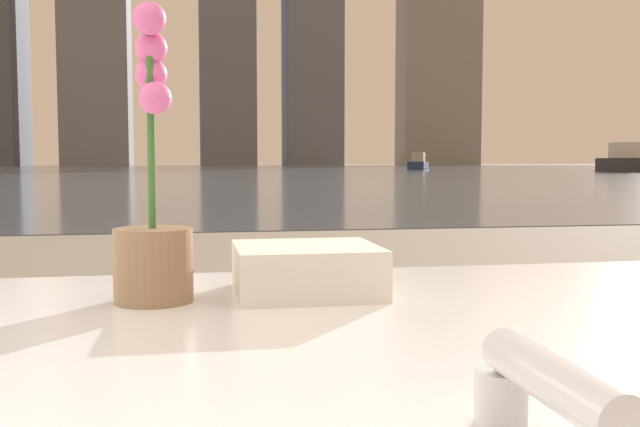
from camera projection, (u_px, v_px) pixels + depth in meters
The scene contains 9 objects.
faucet_near at pixel (537, 386), 0.53m from camera, with size 0.04×0.19×0.08m.
potted_orchid at pixel (153, 219), 1.09m from camera, with size 0.12×0.12×0.45m.
towel_stack at pixel (306, 270), 1.17m from camera, with size 0.23×0.22×0.08m.
harbor_water at pixel (197, 169), 61.35m from camera, with size 180.00×110.00×0.01m.
harbor_boat_2 at pixel (623, 161), 48.58m from camera, with size 2.74×5.55×1.99m.
harbor_boat_3 at pixel (418, 164), 58.84m from camera, with size 2.81×4.02×1.43m.
skyline_tower_3 at pixel (226, 26), 115.59m from camera, with size 8.73×13.14×45.12m.
skyline_tower_4 at pixel (312, 36), 118.16m from camera, with size 9.17×9.13×42.77m.
skyline_tower_5 at pixel (439, 20), 121.78m from camera, with size 13.37×6.61×49.53m.
Camera 1 is at (-0.41, -0.37, 0.73)m, focal length 40.00 mm.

